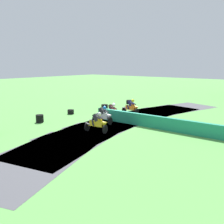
# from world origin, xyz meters

# --- Properties ---
(ground_plane) EXTENTS (120.00, 120.00, 0.00)m
(ground_plane) POSITION_xyz_m (0.00, 0.00, 0.00)
(ground_plane) COLOR #569947
(track_asphalt) EXTENTS (7.23, 26.01, 0.01)m
(track_asphalt) POSITION_xyz_m (0.62, 0.02, 0.00)
(track_asphalt) COLOR #47474C
(track_asphalt) RESTS_ON ground
(safety_barrier) EXTENTS (14.54, 0.72, 0.90)m
(safety_barrier) POSITION_xyz_m (5.36, 0.16, 0.45)
(safety_barrier) COLOR #1E8466
(safety_barrier) RESTS_ON ground
(motorcycle_lead_orange) EXTENTS (1.68, 0.73, 1.43)m
(motorcycle_lead_orange) POSITION_xyz_m (-0.84, 3.10, 0.65)
(motorcycle_lead_orange) COLOR black
(motorcycle_lead_orange) RESTS_ON ground
(motorcycle_chase_red) EXTENTS (1.68, 0.80, 1.43)m
(motorcycle_chase_red) POSITION_xyz_m (-0.85, 0.32, 0.64)
(motorcycle_chase_red) COLOR black
(motorcycle_chase_red) RESTS_ON ground
(motorcycle_trailing_white) EXTENTS (1.67, 0.89, 1.42)m
(motorcycle_trailing_white) POSITION_xyz_m (-0.39, -1.26, 0.66)
(motorcycle_trailing_white) COLOR black
(motorcycle_trailing_white) RESTS_ON ground
(motorcycle_fourth_yellow) EXTENTS (1.68, 1.00, 1.43)m
(motorcycle_fourth_yellow) POSITION_xyz_m (0.83, -3.27, 0.65)
(motorcycle_fourth_yellow) COLOR black
(motorcycle_fourth_yellow) RESTS_ON ground
(tire_stack_near) EXTENTS (0.72, 0.72, 0.40)m
(tire_stack_near) POSITION_xyz_m (-4.45, 7.90, 0.20)
(tire_stack_near) COLOR black
(tire_stack_near) RESTS_ON ground
(tire_stack_mid_a) EXTENTS (0.66, 0.66, 0.40)m
(tire_stack_mid_a) POSITION_xyz_m (-4.66, 3.78, 0.20)
(tire_stack_mid_a) COLOR black
(tire_stack_mid_a) RESTS_ON ground
(tire_stack_mid_b) EXTENTS (0.57, 0.57, 0.40)m
(tire_stack_mid_b) POSITION_xyz_m (-5.17, -0.36, 0.20)
(tire_stack_mid_b) COLOR black
(tire_stack_mid_b) RESTS_ON ground
(tire_stack_far) EXTENTS (0.59, 0.59, 0.60)m
(tire_stack_far) POSITION_xyz_m (-4.61, -4.06, 0.30)
(tire_stack_far) COLOR black
(tire_stack_far) RESTS_ON ground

